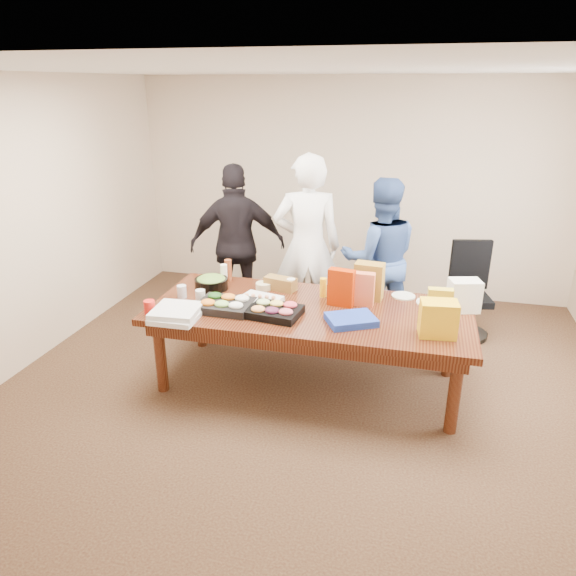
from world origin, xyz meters
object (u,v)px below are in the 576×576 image
(person_right, at_px, (380,259))
(sheet_cake, at_px, (260,301))
(office_chair, at_px, (468,294))
(salad_bowl, at_px, (211,284))
(conference_table, at_px, (309,346))
(person_center, at_px, (307,247))

(person_right, relative_size, sheet_cake, 4.81)
(office_chair, xyz_separation_m, sheet_cake, (-1.90, -1.36, 0.28))
(sheet_cake, relative_size, salad_bowl, 1.12)
(person_right, bearing_deg, sheet_cake, 38.61)
(sheet_cake, bearing_deg, office_chair, 49.02)
(conference_table, bearing_deg, person_center, 103.61)
(office_chair, bearing_deg, sheet_cake, -156.98)
(conference_table, distance_m, person_center, 1.24)
(person_right, height_order, salad_bowl, person_right)
(office_chair, relative_size, sheet_cake, 2.79)
(person_right, xyz_separation_m, salad_bowl, (-1.52, -0.98, -0.06))
(person_center, xyz_separation_m, salad_bowl, (-0.76, -0.82, -0.18))
(person_center, height_order, person_right, person_center)
(conference_table, relative_size, salad_bowl, 8.80)
(office_chair, distance_m, person_right, 1.02)
(person_center, bearing_deg, salad_bowl, 33.41)
(office_chair, relative_size, person_center, 0.51)
(conference_table, distance_m, person_right, 1.40)
(person_center, bearing_deg, conference_table, 89.79)
(salad_bowl, bearing_deg, conference_table, -12.76)
(person_center, bearing_deg, office_chair, 175.76)
(conference_table, distance_m, sheet_cake, 0.61)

